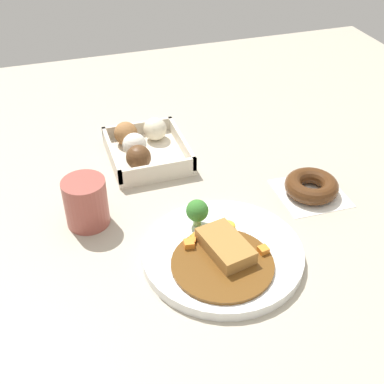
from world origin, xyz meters
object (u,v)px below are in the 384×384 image
object	(u,v)px
chocolate_ring_donut	(311,186)
donut_box	(143,147)
coffee_mug	(86,202)
curry_plate	(222,252)

from	to	relation	value
chocolate_ring_donut	donut_box	bearing A→B (deg)	-129.25
donut_box	coffee_mug	bearing A→B (deg)	-38.94
curry_plate	coffee_mug	world-z (taller)	coffee_mug
chocolate_ring_donut	coffee_mug	world-z (taller)	coffee_mug
curry_plate	chocolate_ring_donut	distance (m)	0.26
donut_box	chocolate_ring_donut	bearing A→B (deg)	50.75
curry_plate	coffee_mug	size ratio (longest dim) A/B	2.97
curry_plate	donut_box	bearing A→B (deg)	-171.55
curry_plate	chocolate_ring_donut	world-z (taller)	curry_plate
donut_box	chocolate_ring_donut	size ratio (longest dim) A/B	1.42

